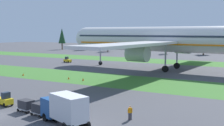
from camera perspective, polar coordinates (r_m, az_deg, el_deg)
The scene contains 14 objects.
grass_strip_near at distance 62.72m, azimuth 0.60°, elevation -3.40°, with size 320.00×15.85×0.01m, color #3D752D.
grass_strip_far at distance 102.86m, azimuth 12.42°, elevation 0.19°, with size 320.00×15.85×0.01m, color #3D752D.
airliner at distance 80.54m, azimuth 10.03°, elevation 4.64°, with size 60.13×74.26×23.48m.
baggage_tug at distance 44.07m, azimuth -20.31°, elevation -6.81°, with size 2.77×1.68×1.97m.
cargo_dolly_lead at distance 39.94m, azimuth -16.50°, elevation -7.85°, with size 2.40×1.81×1.55m.
cargo_dolly_second at distance 37.68m, azimuth -13.91°, elevation -8.61°, with size 2.40×1.81×1.55m.
cargo_dolly_third at distance 35.51m, azimuth -10.98°, elevation -9.46°, with size 2.40×1.81×1.55m.
catering_truck at distance 33.25m, azimuth -9.33°, elevation -8.66°, with size 7.32×4.51×3.58m.
pushback_tractor at distance 100.05m, azimuth -8.75°, elevation 0.57°, with size 2.68×1.47×1.97m.
ground_crew_marshaller at distance 34.92m, azimuth 3.56°, elevation -9.58°, with size 0.47×0.37×1.74m.
taxiway_marker_0 at distance 72.35m, azimuth -17.04°, elevation -2.16°, with size 0.44×0.44×0.59m, color orange.
taxiway_marker_1 at distance 64.76m, azimuth -8.50°, elevation -2.91°, with size 0.44×0.44×0.58m, color orange.
taxiway_marker_2 at distance 62.43m, azimuth -5.69°, elevation -3.20°, with size 0.44×0.44×0.60m, color orange.
distant_tree_line at distance 137.30m, azimuth 15.91°, elevation 4.29°, with size 166.40×11.67×12.58m.
Camera 1 is at (29.81, -23.47, 10.39)m, focal length 46.59 mm.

